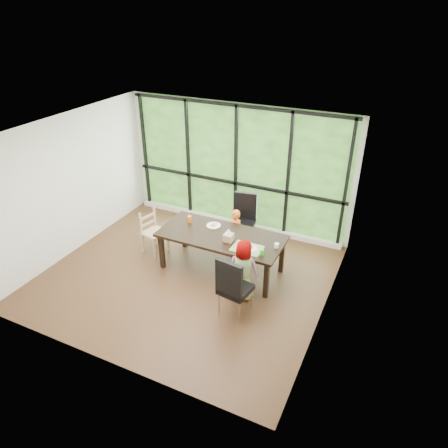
{
  "coord_description": "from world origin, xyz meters",
  "views": [
    {
      "loc": [
        3.27,
        -5.3,
        4.54
      ],
      "look_at": [
        0.59,
        0.37,
        1.05
      ],
      "focal_mm": 33.07,
      "sensor_mm": 36.0,
      "label": 1
    }
  ],
  "objects_px": {
    "plate_far": "(214,226)",
    "chair_window_leather": "(243,221)",
    "chair_interior_leather": "(235,285)",
    "tissue_box": "(229,237)",
    "white_mug": "(277,246)",
    "chair_end_beech": "(155,233)",
    "orange_cup": "(189,219)",
    "plate_near": "(251,249)",
    "child_toddler": "(235,232)",
    "dining_table": "(221,252)",
    "green_cup": "(262,252)",
    "child_older": "(243,270)"
  },
  "relations": [
    {
      "from": "chair_window_leather",
      "to": "plate_far",
      "type": "xyz_separation_m",
      "value": [
        -0.28,
        -0.77,
        0.22
      ]
    },
    {
      "from": "chair_window_leather",
      "to": "orange_cup",
      "type": "relative_size",
      "value": 8.58
    },
    {
      "from": "chair_interior_leather",
      "to": "child_older",
      "type": "distance_m",
      "value": 0.42
    },
    {
      "from": "plate_far",
      "to": "orange_cup",
      "type": "bearing_deg",
      "value": -172.87
    },
    {
      "from": "dining_table",
      "to": "green_cup",
      "type": "relative_size",
      "value": 20.57
    },
    {
      "from": "orange_cup",
      "to": "tissue_box",
      "type": "relative_size",
      "value": 0.79
    },
    {
      "from": "tissue_box",
      "to": "chair_end_beech",
      "type": "bearing_deg",
      "value": 176.38
    },
    {
      "from": "chair_end_beech",
      "to": "orange_cup",
      "type": "relative_size",
      "value": 7.15
    },
    {
      "from": "chair_end_beech",
      "to": "green_cup",
      "type": "bearing_deg",
      "value": -82.88
    },
    {
      "from": "plate_far",
      "to": "dining_table",
      "type": "bearing_deg",
      "value": -40.67
    },
    {
      "from": "orange_cup",
      "to": "child_toddler",
      "type": "bearing_deg",
      "value": 30.19
    },
    {
      "from": "child_toddler",
      "to": "child_older",
      "type": "distance_m",
      "value": 1.37
    },
    {
      "from": "dining_table",
      "to": "chair_end_beech",
      "type": "height_order",
      "value": "chair_end_beech"
    },
    {
      "from": "chair_interior_leather",
      "to": "tissue_box",
      "type": "xyz_separation_m",
      "value": [
        -0.52,
        0.86,
        0.28
      ]
    },
    {
      "from": "chair_end_beech",
      "to": "chair_window_leather",
      "type": "bearing_deg",
      "value": -40.61
    },
    {
      "from": "plate_far",
      "to": "chair_interior_leather",
      "type": "bearing_deg",
      "value": -50.88
    },
    {
      "from": "child_older",
      "to": "orange_cup",
      "type": "xyz_separation_m",
      "value": [
        -1.43,
        0.75,
        0.26
      ]
    },
    {
      "from": "chair_end_beech",
      "to": "child_older",
      "type": "xyz_separation_m",
      "value": [
        2.12,
        -0.55,
        0.1
      ]
    },
    {
      "from": "orange_cup",
      "to": "tissue_box",
      "type": "bearing_deg",
      "value": -17.58
    },
    {
      "from": "chair_interior_leather",
      "to": "plate_near",
      "type": "distance_m",
      "value": 0.81
    },
    {
      "from": "plate_far",
      "to": "plate_near",
      "type": "distance_m",
      "value": 1.03
    },
    {
      "from": "child_older",
      "to": "green_cup",
      "type": "distance_m",
      "value": 0.43
    },
    {
      "from": "chair_interior_leather",
      "to": "chair_end_beech",
      "type": "height_order",
      "value": "chair_interior_leather"
    },
    {
      "from": "dining_table",
      "to": "plate_near",
      "type": "height_order",
      "value": "plate_near"
    },
    {
      "from": "plate_near",
      "to": "child_toddler",
      "type": "bearing_deg",
      "value": 128.45
    },
    {
      "from": "chair_interior_leather",
      "to": "tissue_box",
      "type": "height_order",
      "value": "chair_interior_leather"
    },
    {
      "from": "white_mug",
      "to": "chair_end_beech",
      "type": "bearing_deg",
      "value": -178.91
    },
    {
      "from": "chair_window_leather",
      "to": "chair_end_beech",
      "type": "xyz_separation_m",
      "value": [
        -1.45,
        -1.03,
        -0.09
      ]
    },
    {
      "from": "tissue_box",
      "to": "orange_cup",
      "type": "bearing_deg",
      "value": 162.42
    },
    {
      "from": "dining_table",
      "to": "plate_near",
      "type": "bearing_deg",
      "value": -17.82
    },
    {
      "from": "plate_far",
      "to": "chair_window_leather",
      "type": "bearing_deg",
      "value": 70.2
    },
    {
      "from": "white_mug",
      "to": "orange_cup",
      "type": "bearing_deg",
      "value": 175.14
    },
    {
      "from": "chair_interior_leather",
      "to": "orange_cup",
      "type": "distance_m",
      "value": 1.9
    },
    {
      "from": "dining_table",
      "to": "chair_interior_leather",
      "type": "distance_m",
      "value": 1.23
    },
    {
      "from": "chair_interior_leather",
      "to": "white_mug",
      "type": "relative_size",
      "value": 13.52
    },
    {
      "from": "chair_interior_leather",
      "to": "child_toddler",
      "type": "height_order",
      "value": "chair_interior_leather"
    },
    {
      "from": "child_toddler",
      "to": "orange_cup",
      "type": "height_order",
      "value": "child_toddler"
    },
    {
      "from": "white_mug",
      "to": "plate_far",
      "type": "bearing_deg",
      "value": 170.78
    },
    {
      "from": "child_toddler",
      "to": "child_older",
      "type": "height_order",
      "value": "child_older"
    },
    {
      "from": "chair_end_beech",
      "to": "white_mug",
      "type": "distance_m",
      "value": 2.51
    },
    {
      "from": "plate_near",
      "to": "orange_cup",
      "type": "xyz_separation_m",
      "value": [
        -1.41,
        0.39,
        0.06
      ]
    },
    {
      "from": "chair_interior_leather",
      "to": "child_older",
      "type": "relative_size",
      "value": 0.98
    },
    {
      "from": "chair_window_leather",
      "to": "white_mug",
      "type": "xyz_separation_m",
      "value": [
        1.03,
        -0.99,
        0.25
      ]
    },
    {
      "from": "chair_interior_leather",
      "to": "orange_cup",
      "type": "relative_size",
      "value": 8.58
    },
    {
      "from": "chair_window_leather",
      "to": "plate_far",
      "type": "bearing_deg",
      "value": -119.77
    },
    {
      "from": "dining_table",
      "to": "child_toddler",
      "type": "bearing_deg",
      "value": 90.0
    },
    {
      "from": "chair_window_leather",
      "to": "chair_end_beech",
      "type": "bearing_deg",
      "value": -154.51
    },
    {
      "from": "chair_end_beech",
      "to": "orange_cup",
      "type": "height_order",
      "value": "chair_end_beech"
    },
    {
      "from": "chair_interior_leather",
      "to": "tissue_box",
      "type": "bearing_deg",
      "value": -50.93
    },
    {
      "from": "chair_end_beech",
      "to": "child_toddler",
      "type": "xyz_separation_m",
      "value": [
        1.45,
        0.64,
        0.03
      ]
    }
  ]
}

